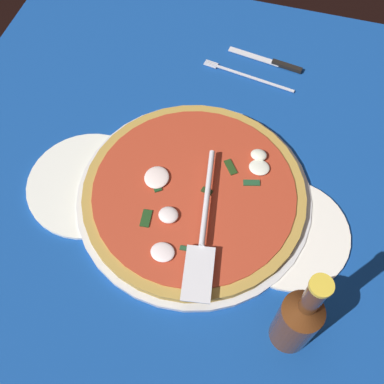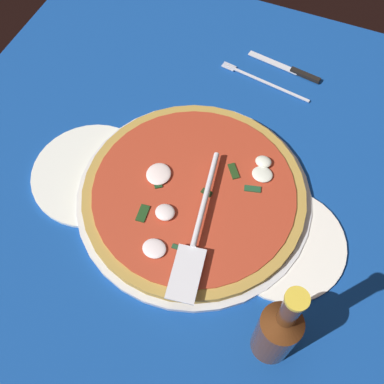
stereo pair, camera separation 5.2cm
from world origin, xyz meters
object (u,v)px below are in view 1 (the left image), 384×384
Objects in this scene: dinner_plate_left at (288,233)px; place_setting_near at (260,70)px; dinner_plate_right at (88,184)px; pizza_server at (204,227)px; beer_bottle at (298,319)px; pizza at (192,192)px.

place_setting_near reaches higher than dinner_plate_left.
dinner_plate_left is at bearing -179.69° from dinner_plate_right.
dinner_plate_left is at bearing 99.74° from pizza_server.
dinner_plate_left is 0.96× the size of place_setting_near.
dinner_plate_right is at bearing -22.75° from beer_bottle.
place_setting_near is at bearing -123.68° from dinner_plate_right.
beer_bottle is (-16.10, 55.66, 8.45)cm from place_setting_near.
beer_bottle is (-21.79, 20.12, 6.64)cm from pizza.
place_setting_near is (-5.69, -35.54, -1.81)cm from pizza.
dinner_plate_left is 19.74cm from beer_bottle.
dinner_plate_right is 24.81cm from pizza_server.
pizza is (-19.79, -2.69, 1.66)cm from dinner_plate_right.
pizza reaches higher than place_setting_near.
beer_bottle is at bearing 114.89° from place_setting_near.
dinner_plate_right is 20.04cm from pizza.
dinner_plate_left and dinner_plate_right have the same top height.
pizza reaches higher than dinner_plate_left.
place_setting_near is at bearing -73.87° from beer_bottle.
place_setting_near is at bearing -99.10° from pizza.
pizza_server is 1.23× the size of beer_bottle.
beer_bottle is at bearing 45.03° from pizza_server.
beer_bottle is at bearing 157.25° from dinner_plate_right.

